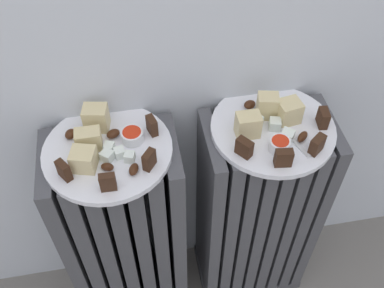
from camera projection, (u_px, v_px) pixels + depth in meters
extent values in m
cube|color=#47474C|center=(137.00, 285.00, 1.32)|extent=(0.28, 0.17, 0.03)
cube|color=#47474C|center=(74.00, 239.00, 1.07)|extent=(0.03, 0.17, 0.58)
cube|color=#47474C|center=(91.00, 236.00, 1.08)|extent=(0.03, 0.17, 0.58)
cube|color=#47474C|center=(108.00, 233.00, 1.08)|extent=(0.03, 0.17, 0.58)
cube|color=#47474C|center=(125.00, 231.00, 1.08)|extent=(0.03, 0.17, 0.58)
cube|color=#47474C|center=(142.00, 228.00, 1.09)|extent=(0.03, 0.17, 0.58)
cube|color=#47474C|center=(158.00, 226.00, 1.09)|extent=(0.03, 0.17, 0.58)
cube|color=#47474C|center=(175.00, 223.00, 1.10)|extent=(0.03, 0.17, 0.58)
cube|color=#47474C|center=(246.00, 266.00, 1.35)|extent=(0.28, 0.17, 0.03)
cube|color=#47474C|center=(208.00, 218.00, 1.11)|extent=(0.03, 0.17, 0.58)
cube|color=#47474C|center=(222.00, 216.00, 1.11)|extent=(0.03, 0.17, 0.58)
cube|color=#47474C|center=(236.00, 213.00, 1.12)|extent=(0.03, 0.17, 0.58)
cube|color=#47474C|center=(250.00, 211.00, 1.12)|extent=(0.03, 0.17, 0.58)
cube|color=#47474C|center=(263.00, 209.00, 1.13)|extent=(0.03, 0.17, 0.58)
cube|color=#47474C|center=(277.00, 207.00, 1.13)|extent=(0.03, 0.17, 0.58)
cube|color=#47474C|center=(290.00, 205.00, 1.13)|extent=(0.03, 0.17, 0.58)
cube|color=#47474C|center=(304.00, 203.00, 1.14)|extent=(0.03, 0.17, 0.58)
cylinder|color=white|center=(108.00, 151.00, 0.86)|extent=(0.25, 0.25, 0.01)
cylinder|color=white|center=(273.00, 128.00, 0.90)|extent=(0.25, 0.25, 0.01)
cube|color=#382114|center=(64.00, 170.00, 0.80)|extent=(0.03, 0.03, 0.04)
cube|color=#382114|center=(108.00, 182.00, 0.78)|extent=(0.03, 0.01, 0.04)
cube|color=#382114|center=(149.00, 160.00, 0.81)|extent=(0.03, 0.03, 0.04)
cube|color=#382114|center=(152.00, 126.00, 0.87)|extent=(0.02, 0.03, 0.04)
cube|color=beige|center=(96.00, 118.00, 0.87)|extent=(0.05, 0.04, 0.05)
cube|color=beige|center=(89.00, 140.00, 0.84)|extent=(0.05, 0.03, 0.04)
cube|color=beige|center=(84.00, 159.00, 0.81)|extent=(0.05, 0.05, 0.04)
cube|color=white|center=(130.00, 157.00, 0.83)|extent=(0.02, 0.02, 0.02)
cube|color=white|center=(107.00, 156.00, 0.83)|extent=(0.03, 0.03, 0.02)
cube|color=white|center=(120.00, 153.00, 0.84)|extent=(0.02, 0.02, 0.02)
cube|color=white|center=(109.00, 148.00, 0.85)|extent=(0.02, 0.02, 0.02)
ellipsoid|color=#3D1E0F|center=(134.00, 169.00, 0.81)|extent=(0.03, 0.03, 0.02)
ellipsoid|color=#3D1E0F|center=(107.00, 167.00, 0.82)|extent=(0.03, 0.02, 0.01)
ellipsoid|color=#3D1E0F|center=(70.00, 134.00, 0.87)|extent=(0.03, 0.03, 0.02)
ellipsoid|color=#3D1E0F|center=(113.00, 134.00, 0.87)|extent=(0.03, 0.03, 0.02)
cylinder|color=white|center=(132.00, 136.00, 0.86)|extent=(0.04, 0.04, 0.02)
cylinder|color=red|center=(132.00, 134.00, 0.86)|extent=(0.04, 0.04, 0.01)
cube|color=#382114|center=(244.00, 148.00, 0.83)|extent=(0.03, 0.04, 0.04)
cube|color=#382114|center=(284.00, 158.00, 0.82)|extent=(0.03, 0.02, 0.04)
cube|color=#382114|center=(317.00, 145.00, 0.84)|extent=(0.04, 0.03, 0.04)
cube|color=#382114|center=(323.00, 118.00, 0.88)|extent=(0.02, 0.03, 0.04)
cube|color=beige|center=(289.00, 112.00, 0.89)|extent=(0.05, 0.05, 0.05)
cube|color=beige|center=(248.00, 125.00, 0.86)|extent=(0.05, 0.03, 0.05)
cube|color=beige|center=(267.00, 106.00, 0.90)|extent=(0.05, 0.04, 0.05)
cube|color=white|center=(275.00, 124.00, 0.88)|extent=(0.03, 0.03, 0.02)
cube|color=white|center=(256.00, 120.00, 0.89)|extent=(0.03, 0.03, 0.02)
cube|color=white|center=(281.00, 103.00, 0.92)|extent=(0.02, 0.02, 0.02)
cube|color=white|center=(287.00, 136.00, 0.86)|extent=(0.03, 0.03, 0.02)
ellipsoid|color=#3D1E0F|center=(302.00, 137.00, 0.87)|extent=(0.03, 0.03, 0.02)
ellipsoid|color=#3D1E0F|center=(250.00, 105.00, 0.92)|extent=(0.03, 0.03, 0.02)
cylinder|color=white|center=(279.00, 145.00, 0.85)|extent=(0.04, 0.04, 0.02)
cylinder|color=red|center=(280.00, 143.00, 0.84)|extent=(0.03, 0.03, 0.01)
cube|color=silver|center=(298.00, 145.00, 0.86)|extent=(0.03, 0.07, 0.00)
cube|color=silver|center=(281.00, 126.00, 0.89)|extent=(0.03, 0.03, 0.00)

